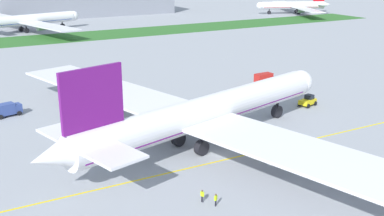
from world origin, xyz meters
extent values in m
plane|color=#9399A0|center=(0.00, 0.00, 0.00)|extent=(600.00, 600.00, 0.00)
cube|color=yellow|center=(0.00, -1.80, 0.00)|extent=(280.00, 0.36, 0.01)
cube|color=#2D6628|center=(0.00, 124.96, 0.05)|extent=(320.00, 24.00, 0.10)
cylinder|color=white|center=(1.14, 5.10, 5.60)|extent=(49.66, 18.06, 4.98)
cube|color=#661472|center=(1.14, 5.10, 4.73)|extent=(47.62, 17.14, 0.60)
sphere|color=white|center=(26.63, 12.09, 5.60)|extent=(4.73, 4.73, 4.73)
cone|color=white|center=(-25.19, -2.12, 5.97)|extent=(6.40, 5.53, 4.23)
cube|color=#661472|center=(-19.16, -0.47, 12.07)|extent=(8.83, 2.87, 7.96)
cube|color=white|center=(-21.45, 4.07, 6.35)|extent=(7.42, 9.14, 0.35)
cube|color=white|center=(-18.82, -5.53, 6.35)|extent=(7.42, 9.14, 0.35)
cube|color=white|center=(-7.90, 28.59, 4.98)|extent=(22.57, 46.43, 0.40)
cube|color=white|center=(5.35, -19.72, 4.98)|extent=(22.57, 46.43, 0.40)
cylinder|color=#B7BABF|center=(-3.77, 19.20, 3.47)|extent=(5.28, 3.89, 2.74)
cylinder|color=black|center=(-1.49, 19.83, 3.47)|extent=(1.16, 2.88, 2.87)
cylinder|color=#B7BABF|center=(4.11, -9.53, 3.47)|extent=(5.28, 3.89, 2.74)
cylinder|color=black|center=(6.39, -8.90, 3.47)|extent=(1.16, 2.88, 2.87)
cylinder|color=black|center=(19.51, 10.14, 2.15)|extent=(0.52, 0.52, 1.93)
cylinder|color=black|center=(19.51, 10.14, 1.18)|extent=(2.56, 1.65, 2.36)
cylinder|color=black|center=(-3.42, 6.56, 2.15)|extent=(0.52, 0.52, 1.93)
cylinder|color=black|center=(-3.42, 6.56, 1.18)|extent=(2.56, 1.65, 2.36)
cylinder|color=black|center=(-2.04, 1.52, 2.15)|extent=(0.52, 0.52, 1.93)
cylinder|color=black|center=(-2.04, 1.52, 1.18)|extent=(2.56, 1.65, 2.36)
cube|color=black|center=(25.91, 11.89, 6.22)|extent=(2.67, 4.06, 0.90)
sphere|color=black|center=(-17.88, 2.41, 6.05)|extent=(0.35, 0.35, 0.35)
sphere|color=black|center=(-14.54, 3.33, 6.05)|extent=(0.35, 0.35, 0.35)
sphere|color=black|center=(-11.20, 4.25, 6.05)|extent=(0.35, 0.35, 0.35)
sphere|color=black|center=(-7.86, 5.16, 6.05)|extent=(0.35, 0.35, 0.35)
sphere|color=black|center=(-4.52, 6.08, 6.05)|extent=(0.35, 0.35, 0.35)
sphere|color=black|center=(-1.18, 6.99, 6.05)|extent=(0.35, 0.35, 0.35)
sphere|color=black|center=(2.17, 7.91, 6.05)|extent=(0.35, 0.35, 0.35)
sphere|color=black|center=(5.51, 8.83, 6.05)|extent=(0.35, 0.35, 0.35)
sphere|color=black|center=(8.85, 9.74, 6.05)|extent=(0.35, 0.35, 0.35)
sphere|color=black|center=(12.19, 10.66, 6.05)|extent=(0.35, 0.35, 0.35)
sphere|color=black|center=(15.53, 11.57, 6.05)|extent=(0.35, 0.35, 0.35)
sphere|color=black|center=(18.87, 12.49, 6.05)|extent=(0.35, 0.35, 0.35)
cube|color=yellow|center=(29.72, 12.94, 0.91)|extent=(4.20, 2.97, 0.92)
cube|color=black|center=(30.27, 13.09, 1.82)|extent=(1.73, 1.85, 0.90)
cylinder|color=black|center=(27.02, 12.20, 0.60)|extent=(1.77, 0.59, 0.12)
cylinder|color=black|center=(28.70, 11.60, 0.45)|extent=(0.96, 0.58, 0.90)
cylinder|color=black|center=(28.17, 13.57, 0.45)|extent=(0.96, 0.58, 0.90)
cylinder|color=black|center=(31.27, 12.31, 0.45)|extent=(0.96, 0.58, 0.90)
cylinder|color=black|center=(30.73, 14.27, 0.45)|extent=(0.96, 0.58, 0.90)
cylinder|color=black|center=(6.60, 11.04, 0.39)|extent=(0.11, 0.11, 0.78)
cylinder|color=#BFE519|center=(6.47, 11.07, 1.03)|extent=(0.09, 0.09, 0.50)
cylinder|color=black|center=(6.78, 11.00, 0.39)|extent=(0.11, 0.11, 0.78)
cylinder|color=#BFE519|center=(6.91, 10.96, 1.03)|extent=(0.09, 0.09, 0.50)
cube|color=#BFE519|center=(6.69, 11.02, 1.06)|extent=(0.45, 0.32, 0.55)
sphere|color=tan|center=(6.69, 11.02, 1.45)|extent=(0.21, 0.21, 0.21)
cylinder|color=black|center=(-8.30, -12.87, 0.41)|extent=(0.12, 0.12, 0.82)
cylinder|color=#BFE519|center=(-8.18, -12.79, 1.09)|extent=(0.10, 0.10, 0.53)
cylinder|color=black|center=(-8.46, -12.98, 0.41)|extent=(0.12, 0.12, 0.82)
cylinder|color=#BFE519|center=(-8.57, -13.06, 1.09)|extent=(0.10, 0.10, 0.53)
cube|color=#BFE519|center=(-8.38, -12.93, 1.12)|extent=(0.49, 0.44, 0.58)
sphere|color=brown|center=(-8.38, -12.93, 1.53)|extent=(0.22, 0.22, 0.22)
cylinder|color=black|center=(-9.30, -11.38, 0.42)|extent=(0.12, 0.12, 0.83)
cylinder|color=#BFE519|center=(-9.26, -11.52, 1.10)|extent=(0.10, 0.10, 0.53)
cylinder|color=black|center=(-9.35, -11.19, 0.42)|extent=(0.12, 0.12, 0.83)
cylinder|color=#BFE519|center=(-9.39, -11.05, 1.10)|extent=(0.10, 0.10, 0.53)
cube|color=#BFE519|center=(-9.32, -11.28, 1.12)|extent=(0.35, 0.48, 0.59)
sphere|color=brown|center=(-9.32, -11.28, 1.54)|extent=(0.22, 0.22, 0.22)
cube|color=#B21E19|center=(30.97, 29.46, 1.83)|extent=(4.33, 2.22, 2.77)
cube|color=#B21E19|center=(33.69, 29.58, 1.26)|extent=(1.73, 2.03, 1.62)
cube|color=#263347|center=(34.45, 29.61, 1.58)|extent=(0.15, 1.71, 0.71)
cylinder|color=black|center=(33.64, 30.60, 0.45)|extent=(0.91, 0.34, 0.90)
cylinder|color=black|center=(33.73, 28.56, 0.45)|extent=(0.91, 0.34, 0.90)
cylinder|color=black|center=(29.87, 30.44, 0.45)|extent=(0.91, 0.34, 0.90)
cylinder|color=black|center=(29.96, 28.40, 0.45)|extent=(0.91, 0.34, 0.90)
cube|color=#33478C|center=(-26.02, 35.46, 1.50)|extent=(4.37, 2.87, 2.11)
cube|color=#33478C|center=(-23.52, 36.03, 1.29)|extent=(1.96, 2.24, 1.68)
cube|color=#263347|center=(-22.81, 36.19, 1.63)|extent=(0.46, 1.68, 0.74)
cylinder|color=black|center=(-23.74, 37.02, 0.45)|extent=(0.94, 0.49, 0.90)
cylinder|color=black|center=(-23.29, 35.05, 0.45)|extent=(0.94, 0.49, 0.90)
cylinder|color=black|center=(-26.78, 34.25, 0.45)|extent=(0.94, 0.49, 0.90)
cylinder|color=white|center=(0.20, 147.52, 4.97)|extent=(38.13, 14.19, 4.41)
cube|color=navy|center=(0.20, 147.52, 4.19)|extent=(36.56, 13.45, 0.53)
sphere|color=white|center=(19.86, 152.80, 4.97)|extent=(4.19, 4.19, 4.19)
cube|color=white|center=(-6.69, 165.80, 4.41)|extent=(17.07, 35.47, 0.35)
cube|color=white|center=(3.39, 128.25, 4.41)|extent=(17.07, 35.47, 0.35)
cylinder|color=#B7BABF|center=(-3.57, 158.61, 3.08)|extent=(4.68, 3.43, 2.43)
cylinder|color=black|center=(-1.55, 159.15, 3.08)|extent=(1.01, 2.56, 2.55)
cylinder|color=#B7BABF|center=(2.49, 136.04, 3.08)|extent=(4.68, 3.43, 2.43)
cylinder|color=black|center=(4.51, 136.58, 3.08)|extent=(1.01, 2.56, 2.55)
cylinder|color=black|center=(14.25, 151.29, 1.90)|extent=(0.46, 0.46, 1.71)
cylinder|color=black|center=(14.25, 151.29, 1.05)|extent=(2.27, 1.46, 2.10)
cylinder|color=black|center=(-3.36, 148.97, 1.90)|extent=(0.46, 0.46, 1.71)
cylinder|color=black|center=(-3.36, 148.97, 1.05)|extent=(2.27, 1.46, 2.10)
cylinder|color=black|center=(-2.16, 144.49, 1.90)|extent=(0.46, 0.46, 1.71)
cylinder|color=black|center=(-2.16, 144.49, 1.05)|extent=(2.27, 1.46, 2.10)
cylinder|color=white|center=(140.01, 146.81, 4.68)|extent=(33.79, 16.96, 4.16)
cube|color=#B20C14|center=(140.01, 146.81, 3.95)|extent=(32.38, 16.13, 0.50)
sphere|color=white|center=(122.84, 153.80, 4.68)|extent=(3.95, 3.95, 3.95)
cone|color=white|center=(157.85, 139.55, 4.99)|extent=(5.57, 5.00, 3.53)
cube|color=white|center=(152.62, 137.19, 5.30)|extent=(6.05, 7.60, 0.29)
cube|color=white|center=(155.75, 144.89, 5.30)|extent=(6.05, 7.60, 0.29)
cube|color=white|center=(134.93, 129.73, 4.16)|extent=(18.89, 31.89, 0.33)
cube|color=white|center=(148.30, 162.58, 4.16)|extent=(18.89, 31.89, 0.33)
cylinder|color=#B7BABF|center=(136.62, 136.65, 2.90)|extent=(4.52, 3.61, 2.29)
cylinder|color=black|center=(134.79, 137.39, 2.90)|extent=(1.22, 2.35, 2.40)
cylinder|color=#B7BABF|center=(144.68, 156.45, 2.90)|extent=(4.52, 3.61, 2.29)
cylinder|color=black|center=(142.85, 157.19, 2.90)|extent=(1.22, 2.35, 2.40)
cylinder|color=black|center=(127.76, 151.79, 1.79)|extent=(0.43, 0.43, 1.61)
cylinder|color=black|center=(127.76, 151.79, 0.99)|extent=(2.16, 1.57, 1.97)
cylinder|color=black|center=(141.76, 143.74, 1.79)|extent=(0.43, 0.43, 1.61)
cylinder|color=black|center=(141.76, 143.74, 0.99)|extent=(2.16, 1.57, 1.97)
cylinder|color=black|center=(143.41, 147.78, 1.79)|extent=(0.43, 0.43, 1.61)
cylinder|color=black|center=(143.41, 147.78, 0.99)|extent=(2.16, 1.57, 1.97)
camera|label=1|loc=(-35.46, -56.01, 28.75)|focal=43.76mm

